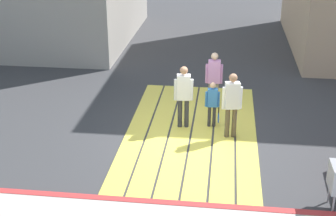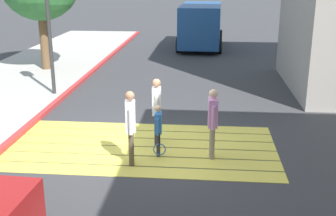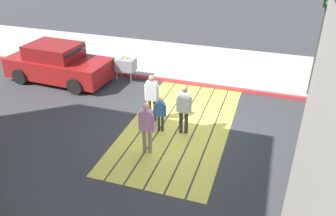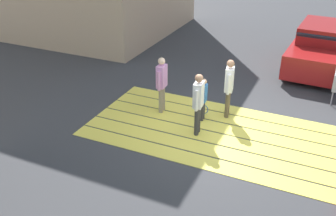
{
  "view_description": "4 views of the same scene",
  "coord_description": "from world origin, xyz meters",
  "px_view_note": "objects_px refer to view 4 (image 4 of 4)",
  "views": [
    {
      "loc": [
        -10.95,
        -0.76,
        5.47
      ],
      "look_at": [
        -0.75,
        0.5,
        0.99
      ],
      "focal_mm": 51.99,
      "sensor_mm": 36.0,
      "label": 1
    },
    {
      "loc": [
        1.48,
        -9.57,
        4.04
      ],
      "look_at": [
        0.57,
        0.56,
        0.83
      ],
      "focal_mm": 46.21,
      "sensor_mm": 36.0,
      "label": 2
    },
    {
      "loc": [
        9.21,
        2.62,
        5.95
      ],
      "look_at": [
        0.47,
        -0.23,
        0.9
      ],
      "focal_mm": 36.49,
      "sensor_mm": 36.0,
      "label": 3
    },
    {
      "loc": [
        -2.54,
        8.31,
        5.22
      ],
      "look_at": [
        0.79,
        1.02,
        1.01
      ],
      "focal_mm": 41.52,
      "sensor_mm": 36.0,
      "label": 4
    }
  ],
  "objects_px": {
    "pedestrian_adult_trailing": "(162,81)",
    "pedestrian_child_with_racket": "(203,97)",
    "car_parked_near_curb": "(321,48)",
    "pedestrian_adult_lead": "(229,84)",
    "pedestrian_adult_side": "(198,100)"
  },
  "relations": [
    {
      "from": "car_parked_near_curb",
      "to": "pedestrian_adult_side",
      "type": "height_order",
      "value": "pedestrian_adult_side"
    },
    {
      "from": "pedestrian_adult_lead",
      "to": "pedestrian_child_with_racket",
      "type": "height_order",
      "value": "pedestrian_adult_lead"
    },
    {
      "from": "pedestrian_adult_trailing",
      "to": "pedestrian_child_with_racket",
      "type": "relative_size",
      "value": 1.33
    },
    {
      "from": "car_parked_near_curb",
      "to": "pedestrian_child_with_racket",
      "type": "height_order",
      "value": "car_parked_near_curb"
    },
    {
      "from": "pedestrian_child_with_racket",
      "to": "pedestrian_adult_trailing",
      "type": "bearing_deg",
      "value": 1.04
    },
    {
      "from": "pedestrian_adult_side",
      "to": "pedestrian_child_with_racket",
      "type": "distance_m",
      "value": 0.8
    },
    {
      "from": "car_parked_near_curb",
      "to": "pedestrian_adult_lead",
      "type": "relative_size",
      "value": 2.64
    },
    {
      "from": "pedestrian_adult_side",
      "to": "pedestrian_adult_lead",
      "type": "bearing_deg",
      "value": -109.29
    },
    {
      "from": "pedestrian_adult_trailing",
      "to": "pedestrian_child_with_racket",
      "type": "distance_m",
      "value": 1.24
    },
    {
      "from": "car_parked_near_curb",
      "to": "pedestrian_adult_trailing",
      "type": "height_order",
      "value": "pedestrian_adult_trailing"
    },
    {
      "from": "pedestrian_adult_trailing",
      "to": "pedestrian_child_with_racket",
      "type": "xyz_separation_m",
      "value": [
        -1.21,
        -0.02,
        -0.26
      ]
    },
    {
      "from": "car_parked_near_curb",
      "to": "pedestrian_adult_lead",
      "type": "bearing_deg",
      "value": 68.61
    },
    {
      "from": "pedestrian_adult_lead",
      "to": "pedestrian_adult_side",
      "type": "xyz_separation_m",
      "value": [
        0.42,
        1.21,
        -0.01
      ]
    },
    {
      "from": "pedestrian_adult_side",
      "to": "car_parked_near_curb",
      "type": "bearing_deg",
      "value": -110.98
    },
    {
      "from": "pedestrian_adult_lead",
      "to": "pedestrian_child_with_racket",
      "type": "xyz_separation_m",
      "value": [
        0.54,
        0.47,
        -0.29
      ]
    }
  ]
}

